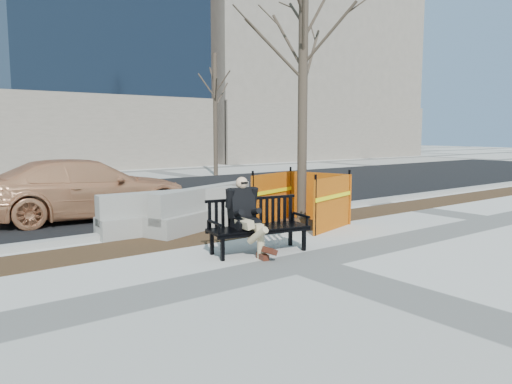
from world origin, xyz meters
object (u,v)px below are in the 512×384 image
jersey_barrier_right (204,227)px  seated_man (244,254)px  jersey_barrier_left (172,231)px  tree_fence (301,226)px  bench (259,253)px  sedan (89,218)px

jersey_barrier_right → seated_man: bearing=-127.1°
jersey_barrier_left → jersey_barrier_right: bearing=4.3°
seated_man → tree_fence: bearing=37.8°
bench → sedan: 5.26m
jersey_barrier_left → tree_fence: bearing=-20.4°
tree_fence → jersey_barrier_right: (-1.78, 1.16, 0.00)m
seated_man → sedan: sedan is taller
tree_fence → sedan: size_ratio=1.25×
bench → tree_fence: tree_fence is taller
bench → seated_man: (-0.24, 0.09, 0.00)m
seated_man → tree_fence: tree_fence is taller
jersey_barrier_right → sedan: bearing=101.0°
sedan → jersey_barrier_left: size_ratio=1.62×
sedan → seated_man: bearing=-163.4°
bench → jersey_barrier_right: bench is taller
jersey_barrier_right → tree_fence: bearing=-54.4°
bench → jersey_barrier_left: bearing=108.0°
bench → seated_man: size_ratio=1.37×
seated_man → jersey_barrier_left: seated_man is taller
bench → jersey_barrier_left: size_ratio=0.58×
seated_man → sedan: 5.12m
seated_man → jersey_barrier_right: bearing=84.5°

